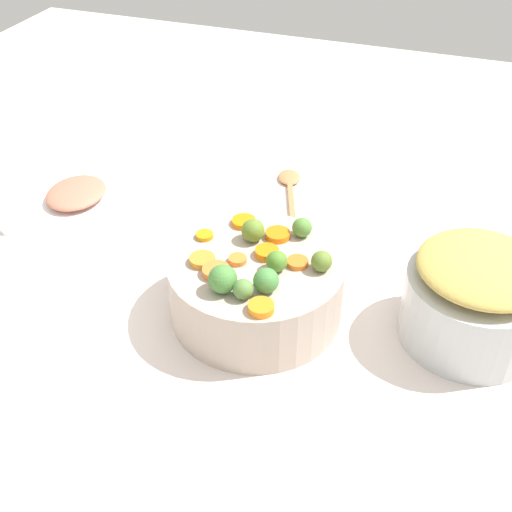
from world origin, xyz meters
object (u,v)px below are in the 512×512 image
at_px(serving_bowl_carrots, 256,288).
at_px(ham_plate, 64,206).
at_px(metal_pot, 473,308).
at_px(wooden_spoon, 290,189).

xyz_separation_m(serving_bowl_carrots, ham_plate, (-0.15, -0.44, -0.04)).
bearing_deg(ham_plate, metal_pot, 82.97).
distance_m(wooden_spoon, ham_plate, 0.43).
relative_size(metal_pot, wooden_spoon, 0.79).
bearing_deg(ham_plate, wooden_spoon, 118.15).
bearing_deg(wooden_spoon, metal_pot, 50.86).
bearing_deg(metal_pot, ham_plate, -97.03).
bearing_deg(wooden_spoon, ham_plate, -61.85).
bearing_deg(wooden_spoon, serving_bowl_carrots, 9.02).
bearing_deg(serving_bowl_carrots, metal_pot, 100.83).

